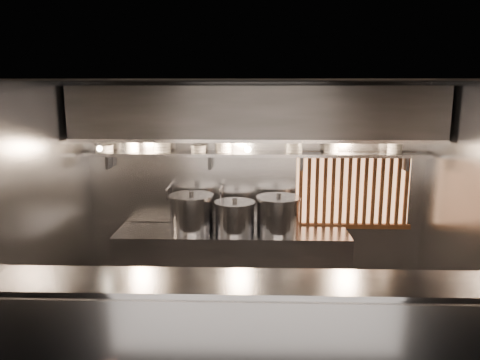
# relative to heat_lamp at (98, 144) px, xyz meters

# --- Properties ---
(floor) EXTENTS (4.50, 4.50, 0.00)m
(floor) POSITION_rel_heat_lamp_xyz_m (1.90, -0.85, -2.07)
(floor) COLOR black
(floor) RESTS_ON ground
(ceiling) EXTENTS (4.50, 4.50, 0.00)m
(ceiling) POSITION_rel_heat_lamp_xyz_m (1.90, -0.85, 0.73)
(ceiling) COLOR black
(ceiling) RESTS_ON wall_back
(wall_back) EXTENTS (4.50, 0.00, 4.50)m
(wall_back) POSITION_rel_heat_lamp_xyz_m (1.90, 0.65, -0.67)
(wall_back) COLOR gray
(wall_back) RESTS_ON floor
(wall_left) EXTENTS (0.00, 3.00, 3.00)m
(wall_left) POSITION_rel_heat_lamp_xyz_m (-0.35, -0.85, -0.67)
(wall_left) COLOR gray
(wall_left) RESTS_ON floor
(wall_right) EXTENTS (0.00, 3.00, 3.00)m
(wall_right) POSITION_rel_heat_lamp_xyz_m (4.15, -0.85, -0.67)
(wall_right) COLOR gray
(wall_right) RESTS_ON floor
(serving_counter) EXTENTS (4.50, 0.56, 1.13)m
(serving_counter) POSITION_rel_heat_lamp_xyz_m (1.90, -1.81, -1.50)
(serving_counter) COLOR #939398
(serving_counter) RESTS_ON floor
(cooking_bench) EXTENTS (3.00, 0.70, 0.90)m
(cooking_bench) POSITION_rel_heat_lamp_xyz_m (1.60, 0.28, -1.62)
(cooking_bench) COLOR #939398
(cooking_bench) RESTS_ON floor
(bowl_shelf) EXTENTS (4.40, 0.34, 0.04)m
(bowl_shelf) POSITION_rel_heat_lamp_xyz_m (1.90, 0.47, -0.19)
(bowl_shelf) COLOR #939398
(bowl_shelf) RESTS_ON wall_back
(exhaust_hood) EXTENTS (4.40, 0.81, 0.65)m
(exhaust_hood) POSITION_rel_heat_lamp_xyz_m (1.90, 0.25, 0.36)
(exhaust_hood) COLOR #2D2D30
(exhaust_hood) RESTS_ON ceiling
(wood_screen) EXTENTS (1.56, 0.09, 1.04)m
(wood_screen) POSITION_rel_heat_lamp_xyz_m (3.20, 0.60, -0.69)
(wood_screen) COLOR #F4A76E
(wood_screen) RESTS_ON wall_back
(faucet_left) EXTENTS (0.04, 0.30, 0.50)m
(faucet_left) POSITION_rel_heat_lamp_xyz_m (0.75, 0.52, -0.76)
(faucet_left) COLOR silver
(faucet_left) RESTS_ON wall_back
(faucet_right) EXTENTS (0.04, 0.30, 0.50)m
(faucet_right) POSITION_rel_heat_lamp_xyz_m (1.45, 0.52, -0.76)
(faucet_right) COLOR silver
(faucet_right) RESTS_ON wall_back
(heat_lamp) EXTENTS (0.25, 0.35, 0.20)m
(heat_lamp) POSITION_rel_heat_lamp_xyz_m (0.00, 0.00, 0.00)
(heat_lamp) COLOR #939398
(heat_lamp) RESTS_ON exhaust_hood
(pendant_bulb) EXTENTS (0.09, 0.09, 0.19)m
(pendant_bulb) POSITION_rel_heat_lamp_xyz_m (1.80, 0.35, -0.11)
(pendant_bulb) COLOR #2D2D30
(pendant_bulb) RESTS_ON exhaust_hood
(stock_pot_left) EXTENTS (0.71, 0.71, 0.51)m
(stock_pot_left) POSITION_rel_heat_lamp_xyz_m (1.07, 0.33, -0.93)
(stock_pot_left) COLOR #939398
(stock_pot_left) RESTS_ON cooking_bench
(stock_pot_mid) EXTENTS (0.69, 0.69, 0.43)m
(stock_pot_mid) POSITION_rel_heat_lamp_xyz_m (1.63, 0.27, -0.97)
(stock_pot_mid) COLOR #939398
(stock_pot_mid) RESTS_ON cooking_bench
(stock_pot_right) EXTENTS (0.70, 0.70, 0.50)m
(stock_pot_right) POSITION_rel_heat_lamp_xyz_m (2.19, 0.30, -0.94)
(stock_pot_right) COLOR #939398
(stock_pot_right) RESTS_ON cooking_bench
(bowl_stack_0) EXTENTS (0.24, 0.24, 0.09)m
(bowl_stack_0) POSITION_rel_heat_lamp_xyz_m (-0.08, 0.47, -0.12)
(bowl_stack_0) COLOR silver
(bowl_stack_0) RESTS_ON bowl_shelf
(bowl_stack_1) EXTENTS (0.20, 0.20, 0.17)m
(bowl_stack_1) POSITION_rel_heat_lamp_xyz_m (0.29, 0.47, -0.08)
(bowl_stack_1) COLOR silver
(bowl_stack_1) RESTS_ON bowl_shelf
(bowl_stack_2) EXTENTS (0.23, 0.23, 0.13)m
(bowl_stack_2) POSITION_rel_heat_lamp_xyz_m (0.69, 0.47, -0.10)
(bowl_stack_2) COLOR silver
(bowl_stack_2) RESTS_ON bowl_shelf
(bowl_stack_3) EXTENTS (0.21, 0.21, 0.09)m
(bowl_stack_3) POSITION_rel_heat_lamp_xyz_m (1.16, 0.47, -0.12)
(bowl_stack_3) COLOR silver
(bowl_stack_3) RESTS_ON bowl_shelf
(bowl_stack_4) EXTENTS (0.22, 0.22, 0.17)m
(bowl_stack_4) POSITION_rel_heat_lamp_xyz_m (1.48, 0.47, -0.08)
(bowl_stack_4) COLOR silver
(bowl_stack_4) RESTS_ON bowl_shelf
(bowl_stack_5) EXTENTS (0.22, 0.22, 0.17)m
(bowl_stack_5) POSITION_rel_heat_lamp_xyz_m (2.39, 0.47, -0.08)
(bowl_stack_5) COLOR silver
(bowl_stack_5) RESTS_ON bowl_shelf
(bowl_stack_6) EXTENTS (0.20, 0.20, 0.17)m
(bowl_stack_6) POSITION_rel_heat_lamp_xyz_m (2.86, 0.47, -0.08)
(bowl_stack_6) COLOR silver
(bowl_stack_6) RESTS_ON bowl_shelf
(bowl_stack_7) EXTENTS (0.20, 0.20, 0.17)m
(bowl_stack_7) POSITION_rel_heat_lamp_xyz_m (3.67, 0.47, -0.08)
(bowl_stack_7) COLOR silver
(bowl_stack_7) RESTS_ON bowl_shelf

